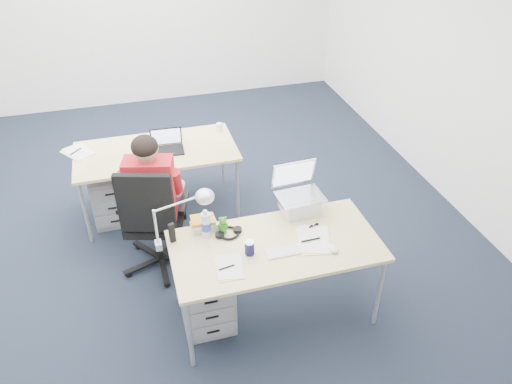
% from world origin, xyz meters
% --- Properties ---
extents(floor, '(7.00, 7.00, 0.00)m').
position_xyz_m(floor, '(0.00, 0.00, 0.00)').
color(floor, black).
rests_on(floor, ground).
extents(room, '(6.02, 7.02, 2.80)m').
position_xyz_m(room, '(0.00, 0.00, 1.71)').
color(room, white).
rests_on(room, ground).
extents(desk_near, '(1.60, 0.80, 0.73)m').
position_xyz_m(desk_near, '(0.66, -1.11, 0.68)').
color(desk_near, '#CEB877').
rests_on(desk_near, ground).
extents(desk_far, '(1.60, 0.80, 0.73)m').
position_xyz_m(desk_far, '(-0.06, 0.59, 0.68)').
color(desk_far, '#CEB877').
rests_on(desk_far, ground).
extents(office_chair, '(0.89, 0.89, 1.13)m').
position_xyz_m(office_chair, '(-0.19, -0.28, 0.32)').
color(office_chair, black).
rests_on(office_chair, ground).
extents(seated_person, '(0.51, 0.77, 1.33)m').
position_xyz_m(seated_person, '(-0.15, -0.10, 0.67)').
color(seated_person, red).
rests_on(seated_person, ground).
extents(drawer_pedestal_near, '(0.40, 0.50, 0.55)m').
position_xyz_m(drawer_pedestal_near, '(0.10, -1.03, 0.28)').
color(drawer_pedestal_near, '#979A9C').
rests_on(drawer_pedestal_near, ground).
extents(drawer_pedestal_far, '(0.40, 0.50, 0.55)m').
position_xyz_m(drawer_pedestal_far, '(-0.56, 0.61, 0.28)').
color(drawer_pedestal_far, '#979A9C').
rests_on(drawer_pedestal_far, ground).
extents(silver_laptop, '(0.39, 0.32, 0.40)m').
position_xyz_m(silver_laptop, '(0.98, -0.76, 0.93)').
color(silver_laptop, silver).
rests_on(silver_laptop, desk_near).
extents(wireless_keyboard, '(0.27, 0.11, 0.01)m').
position_xyz_m(wireless_keyboard, '(0.69, -1.21, 0.74)').
color(wireless_keyboard, white).
rests_on(wireless_keyboard, desk_near).
extents(computer_mouse, '(0.09, 0.12, 0.04)m').
position_xyz_m(computer_mouse, '(1.05, -1.29, 0.75)').
color(computer_mouse, white).
rests_on(computer_mouse, desk_near).
extents(headphones, '(0.24, 0.20, 0.04)m').
position_xyz_m(headphones, '(0.34, -0.89, 0.75)').
color(headphones, black).
rests_on(headphones, desk_near).
extents(can_koozie, '(0.09, 0.09, 0.12)m').
position_xyz_m(can_koozie, '(0.44, -1.16, 0.79)').
color(can_koozie, '#17143E').
rests_on(can_koozie, desk_near).
extents(water_bottle, '(0.09, 0.09, 0.24)m').
position_xyz_m(water_bottle, '(0.17, -0.86, 0.85)').
color(water_bottle, silver).
rests_on(water_bottle, desk_near).
extents(bear_figurine, '(0.09, 0.07, 0.15)m').
position_xyz_m(bear_figurine, '(0.30, -0.86, 0.81)').
color(bear_figurine, '#20771F').
rests_on(bear_figurine, desk_near).
extents(book_stack, '(0.24, 0.21, 0.09)m').
position_xyz_m(book_stack, '(0.17, -0.76, 0.78)').
color(book_stack, silver).
rests_on(book_stack, desk_near).
extents(cordless_phone, '(0.05, 0.04, 0.17)m').
position_xyz_m(cordless_phone, '(-0.09, -0.86, 0.81)').
color(cordless_phone, black).
rests_on(cordless_phone, desk_near).
extents(papers_left, '(0.22, 0.28, 0.01)m').
position_xyz_m(papers_left, '(0.25, -1.27, 0.73)').
color(papers_left, '#EFF68E').
rests_on(papers_left, desk_near).
extents(papers_right, '(0.31, 0.38, 0.01)m').
position_xyz_m(papers_right, '(0.95, -1.15, 0.74)').
color(papers_right, '#EFF68E').
rests_on(papers_right, desk_near).
extents(sunglasses, '(0.10, 0.07, 0.02)m').
position_xyz_m(sunglasses, '(1.02, -0.99, 0.74)').
color(sunglasses, black).
rests_on(sunglasses, desk_near).
extents(desk_lamp, '(0.44, 0.22, 0.48)m').
position_xyz_m(desk_lamp, '(-0.06, -0.91, 0.97)').
color(desk_lamp, silver).
rests_on(desk_lamp, desk_near).
extents(dark_laptop, '(0.33, 0.32, 0.23)m').
position_xyz_m(dark_laptop, '(0.06, 0.54, 0.84)').
color(dark_laptop, black).
rests_on(dark_laptop, desk_far).
extents(far_cup, '(0.07, 0.07, 0.09)m').
position_xyz_m(far_cup, '(0.65, 0.83, 0.78)').
color(far_cup, white).
rests_on(far_cup, desk_far).
extents(far_papers, '(0.34, 0.38, 0.01)m').
position_xyz_m(far_papers, '(-0.81, 0.76, 0.73)').
color(far_papers, white).
rests_on(far_papers, desk_far).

